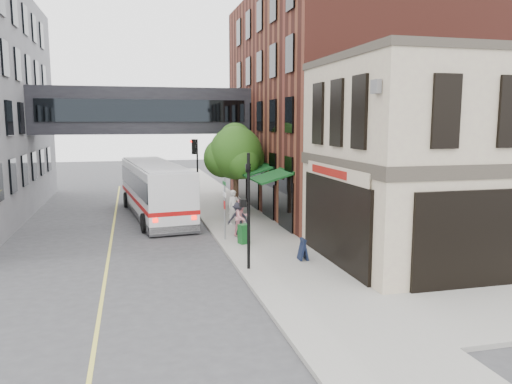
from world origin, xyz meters
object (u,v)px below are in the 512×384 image
bus (155,187)px  pedestrian_a (234,207)px  pedestrian_c (238,219)px  pedestrian_b (242,217)px  newspaper_box (244,234)px  sandwich_board (303,249)px

bus → pedestrian_a: bus is taller
bus → pedestrian_a: size_ratio=6.39×
bus → pedestrian_c: bearing=-62.1°
pedestrian_c → bus: bearing=148.6°
bus → pedestrian_c: size_ratio=7.16×
bus → pedestrian_c: bus is taller
pedestrian_b → newspaper_box: 1.70m
pedestrian_c → newspaper_box: 1.67m
bus → sandwich_board: bearing=-65.6°
pedestrian_a → pedestrian_c: pedestrian_a is taller
newspaper_box → sandwich_board: (1.76, -3.29, -0.01)m
pedestrian_c → sandwich_board: size_ratio=1.90×
pedestrian_b → pedestrian_c: size_ratio=1.09×
pedestrian_b → newspaper_box: pedestrian_b is taller
pedestrian_b → newspaper_box: size_ratio=2.04×
pedestrian_b → newspaper_box: bearing=-127.2°
pedestrian_b → pedestrian_c: pedestrian_b is taller
pedestrian_a → sandwich_board: size_ratio=2.12×
pedestrian_a → bus: bearing=115.6°
bus → pedestrian_b: (3.93, -7.07, -0.72)m
pedestrian_a → pedestrian_b: (-0.18, -2.92, -0.02)m
pedestrian_a → pedestrian_c: bearing=-116.3°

